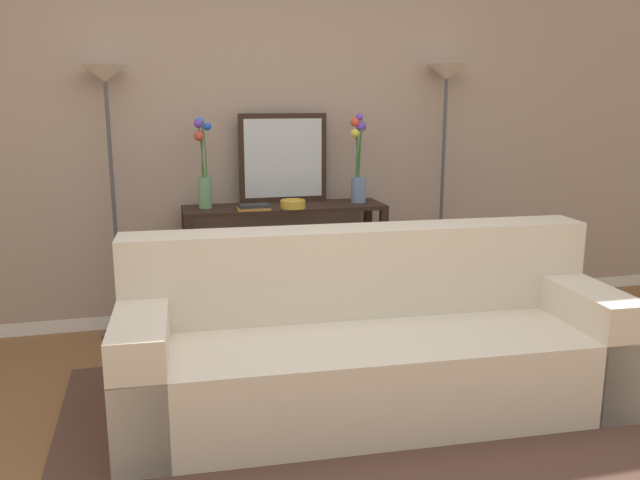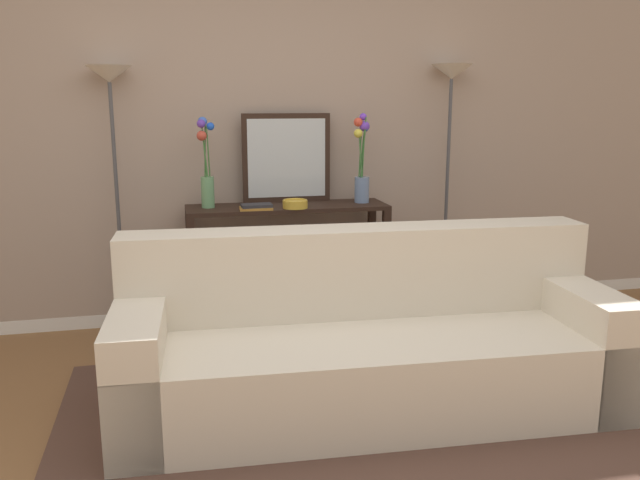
{
  "view_description": "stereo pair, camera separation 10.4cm",
  "coord_description": "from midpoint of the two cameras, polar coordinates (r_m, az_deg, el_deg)",
  "views": [
    {
      "loc": [
        -0.72,
        -2.27,
        1.53
      ],
      "look_at": [
        0.19,
        1.24,
        0.74
      ],
      "focal_mm": 36.43,
      "sensor_mm": 36.0,
      "label": 1
    },
    {
      "loc": [
        -0.62,
        -2.29,
        1.53
      ],
      "look_at": [
        0.19,
        1.24,
        0.74
      ],
      "focal_mm": 36.43,
      "sensor_mm": 36.0,
      "label": 2
    }
  ],
  "objects": [
    {
      "name": "floor_lamp_right",
      "position": [
        4.71,
        11.96,
        10.29
      ],
      "size": [
        0.28,
        0.28,
        1.77
      ],
      "color": "#4C4C51",
      "rests_on": "ground"
    },
    {
      "name": "fruit_bowl",
      "position": [
        4.19,
        -1.48,
        3.2
      ],
      "size": [
        0.16,
        0.16,
        0.05
      ],
      "color": "gold",
      "rests_on": "console_table"
    },
    {
      "name": "vase_short_flowers",
      "position": [
        4.41,
        4.37,
        6.44
      ],
      "size": [
        0.12,
        0.11,
        0.6
      ],
      "color": "#6B84AD",
      "rests_on": "console_table"
    },
    {
      "name": "vase_tall_flowers",
      "position": [
        4.23,
        -9.27,
        6.11
      ],
      "size": [
        0.11,
        0.11,
        0.58
      ],
      "color": "#669E6B",
      "rests_on": "console_table"
    },
    {
      "name": "back_wall",
      "position": [
        4.55,
        -4.52,
        12.42
      ],
      "size": [
        12.0,
        0.15,
        3.1
      ],
      "color": "white",
      "rests_on": "ground"
    },
    {
      "name": "console_table",
      "position": [
        4.35,
        -2.16,
        -0.33
      ],
      "size": [
        1.33,
        0.38,
        0.84
      ],
      "color": "black",
      "rests_on": "ground"
    },
    {
      "name": "book_stack",
      "position": [
        4.14,
        -4.9,
        2.91
      ],
      "size": [
        0.21,
        0.13,
        0.04
      ],
      "color": "#B77F33",
      "rests_on": "console_table"
    },
    {
      "name": "book_row_under_console",
      "position": [
        4.44,
        -7.41,
        -7.23
      ],
      "size": [
        0.27,
        0.17,
        0.13
      ],
      "color": "tan",
      "rests_on": "ground"
    },
    {
      "name": "floor_lamp_left",
      "position": [
        4.29,
        -17.1,
        9.49
      ],
      "size": [
        0.28,
        0.28,
        1.73
      ],
      "color": "#4C4C51",
      "rests_on": "ground"
    },
    {
      "name": "area_rug",
      "position": [
        3.3,
        5.88,
        -15.33
      ],
      "size": [
        3.04,
        1.95,
        0.01
      ],
      "color": "#51382D",
      "rests_on": "ground"
    },
    {
      "name": "wall_mirror",
      "position": [
        4.42,
        -2.27,
        7.2
      ],
      "size": [
        0.6,
        0.02,
        0.6
      ],
      "color": "black",
      "rests_on": "console_table"
    },
    {
      "name": "couch",
      "position": [
        3.31,
        5.15,
        -9.29
      ],
      "size": [
        2.48,
        0.97,
        0.88
      ],
      "color": "beige",
      "rests_on": "ground"
    }
  ]
}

